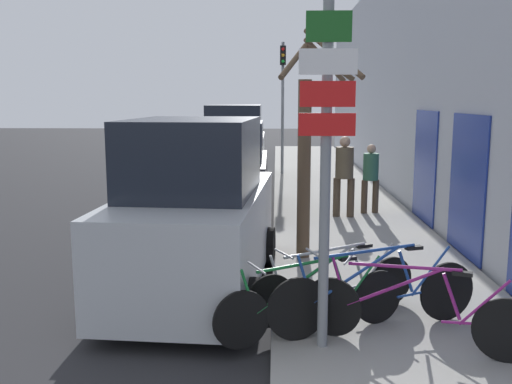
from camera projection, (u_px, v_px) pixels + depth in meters
name	position (u px, v px, depth m)	size (l,w,h in m)	color
ground_plane	(230.00, 221.00, 13.04)	(80.00, 80.00, 0.00)	#28282B
sidewalk_curb	(332.00, 197.00, 15.70)	(3.20, 32.00, 0.15)	#9E9B93
building_facade	(402.00, 81.00, 15.04)	(0.23, 32.00, 6.50)	#B2B7C1
signpost	(326.00, 159.00, 5.77)	(0.58, 0.13, 3.60)	gray
bicycle_0	(415.00, 313.00, 5.98)	(2.32, 0.88, 0.92)	black
bicycle_1	(313.00, 303.00, 6.31)	(2.15, 1.06, 0.88)	black
bicycle_2	(375.00, 295.00, 6.46)	(2.48, 0.92, 0.98)	black
bicycle_3	(334.00, 286.00, 6.89)	(2.11, 1.09, 0.88)	black
parked_car_0	(196.00, 217.00, 8.02)	(2.24, 4.40, 2.50)	#B2B7BC
parked_car_1	(230.00, 173.00, 13.47)	(1.98, 4.19, 2.23)	black
parked_car_2	(235.00, 148.00, 18.57)	(2.13, 4.72, 2.55)	silver
pedestrian_near	(344.00, 171.00, 12.60)	(0.47, 0.40, 1.79)	#4C3D2D
pedestrian_far	(371.00, 174.00, 13.04)	(0.41, 0.35, 1.59)	#4C3D2D
street_tree	(307.00, 149.00, 9.23)	(1.29, 1.59, 3.71)	brown
traffic_light	(283.00, 90.00, 19.51)	(0.20, 0.30, 4.50)	gray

